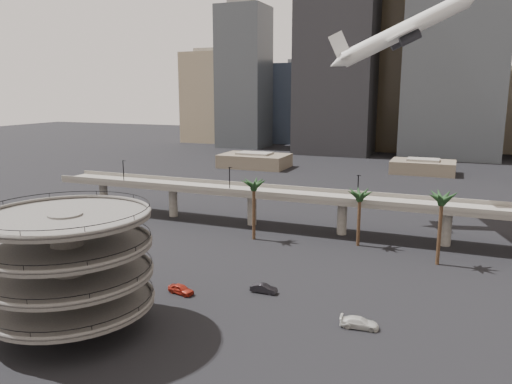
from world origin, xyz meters
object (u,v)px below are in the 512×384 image
at_px(parking_ramp, 68,260).
at_px(airborne_jet, 403,32).
at_px(car_c, 359,323).
at_px(car_a, 181,289).
at_px(overpass, 296,199).
at_px(car_b, 264,288).

xyz_separation_m(parking_ramp, airborne_jet, (32.96, 77.12, 35.65)).
bearing_deg(car_c, car_a, 82.44).
bearing_deg(overpass, car_b, -79.99).
relative_size(airborne_jet, car_b, 7.95).
bearing_deg(car_c, car_b, 63.37).
bearing_deg(car_b, airborne_jet, -14.61).
bearing_deg(car_c, overpass, 22.27).
bearing_deg(overpass, car_c, -62.23).
bearing_deg(car_b, overpass, 8.82).
height_order(parking_ramp, car_a, parking_ramp).
height_order(overpass, car_c, overpass).
distance_m(parking_ramp, car_c, 40.20).
xyz_separation_m(parking_ramp, car_c, (36.20, 14.95, -9.07)).
height_order(car_a, car_c, car_a).
xyz_separation_m(overpass, car_c, (23.20, -44.05, -6.58)).
height_order(overpass, car_a, overpass).
bearing_deg(airborne_jet, car_a, -129.61).
distance_m(parking_ramp, car_a, 19.83).
bearing_deg(parking_ramp, airborne_jet, 66.86).
bearing_deg(car_a, car_b, -54.37).
bearing_deg(parking_ramp, car_b, 47.36).
relative_size(airborne_jet, car_c, 6.61).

